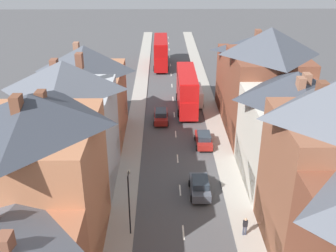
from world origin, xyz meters
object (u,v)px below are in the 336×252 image
(car_near_blue, at_px, (204,139))
(car_parked_right_a, at_px, (161,116))
(double_decker_bus_mid_street, at_px, (161,52))
(delivery_van, at_px, (195,95))
(pedestrian_near_right, at_px, (245,226))
(double_decker_bus_lead, at_px, (187,89))
(street_lamp, at_px, (129,200))
(car_near_silver, at_px, (200,186))

(car_near_blue, bearing_deg, car_parked_right_a, 126.03)
(double_decker_bus_mid_street, distance_m, car_parked_right_a, 25.37)
(delivery_van, bearing_deg, double_decker_bus_mid_street, 104.43)
(car_parked_right_a, relative_size, pedestrian_near_right, 2.78)
(double_decker_bus_lead, relative_size, car_parked_right_a, 2.41)
(car_near_blue, bearing_deg, delivery_van, 90.00)
(double_decker_bus_lead, height_order, pedestrian_near_right, double_decker_bus_lead)
(delivery_van, height_order, street_lamp, street_lamp)
(car_near_blue, height_order, car_parked_right_a, car_parked_right_a)
(car_near_blue, height_order, car_near_silver, car_near_silver)
(delivery_van, bearing_deg, car_parked_right_a, -128.22)
(double_decker_bus_lead, distance_m, car_near_silver, 21.01)
(delivery_van, height_order, pedestrian_near_right, delivery_van)
(street_lamp, bearing_deg, car_near_silver, 41.71)
(delivery_van, distance_m, street_lamp, 29.03)
(car_near_silver, xyz_separation_m, car_parked_right_a, (-3.60, 16.40, -0.00))
(double_decker_bus_lead, relative_size, car_near_blue, 2.58)
(street_lamp, bearing_deg, car_near_blue, 63.98)
(double_decker_bus_lead, xyz_separation_m, car_near_silver, (0.01, -20.92, -1.97))
(car_near_silver, bearing_deg, delivery_van, 86.71)
(street_lamp, bearing_deg, double_decker_bus_mid_street, 87.03)
(car_near_blue, height_order, street_lamp, street_lamp)
(car_near_blue, distance_m, delivery_van, 12.97)
(car_near_silver, xyz_separation_m, pedestrian_near_right, (3.04, -5.86, 0.19))
(double_decker_bus_mid_street, height_order, pedestrian_near_right, double_decker_bus_mid_street)
(car_near_blue, distance_m, car_near_silver, 9.75)
(double_decker_bus_mid_street, distance_m, car_near_blue, 32.47)
(car_near_silver, height_order, car_parked_right_a, car_near_silver)
(car_near_silver, xyz_separation_m, delivery_van, (1.30, 22.62, 0.49))
(double_decker_bus_lead, distance_m, car_near_blue, 11.51)
(pedestrian_near_right, bearing_deg, delivery_van, 93.49)
(double_decker_bus_mid_street, bearing_deg, double_decker_bus_lead, -80.17)
(double_decker_bus_mid_street, height_order, car_near_blue, double_decker_bus_mid_street)
(double_decker_bus_lead, xyz_separation_m, car_near_blue, (1.31, -11.26, -2.02))
(double_decker_bus_lead, xyz_separation_m, street_lamp, (-6.04, -26.31, 0.43))
(pedestrian_near_right, distance_m, street_lamp, 9.36)
(car_near_silver, bearing_deg, pedestrian_near_right, -62.64)
(car_near_blue, distance_m, car_parked_right_a, 8.33)
(delivery_van, xyz_separation_m, pedestrian_near_right, (1.74, -28.49, -0.30))
(double_decker_bus_lead, xyz_separation_m, delivery_van, (1.31, 1.70, -1.48))
(double_decker_bus_lead, relative_size, pedestrian_near_right, 6.71)
(car_parked_right_a, distance_m, delivery_van, 7.93)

